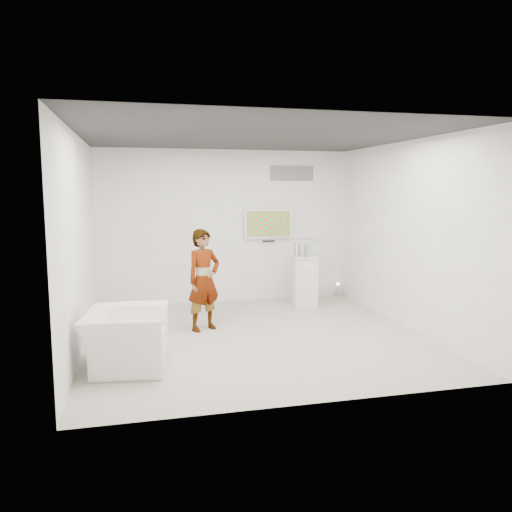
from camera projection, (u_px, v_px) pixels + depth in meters
name	position (u px, v px, depth m)	size (l,w,h in m)	color
room	(255.00, 239.00, 7.43)	(5.01, 5.01, 3.00)	#B2AEA3
tv	(268.00, 224.00, 9.99)	(1.00, 0.08, 0.60)	silver
logo_decal	(292.00, 173.00, 10.00)	(0.90, 0.02, 0.30)	slate
person	(204.00, 280.00, 7.89)	(0.59, 0.39, 1.62)	silver
armchair	(126.00, 339.00, 6.27)	(1.12, 0.98, 0.73)	silver
pedestal	(305.00, 281.00, 9.51)	(0.48, 0.48, 0.98)	silver
floor_uplight	(338.00, 290.00, 10.39)	(0.19, 0.19, 0.29)	silver
vitrine	(305.00, 247.00, 9.42)	(0.32, 0.32, 0.32)	silver
console	(305.00, 250.00, 9.43)	(0.05, 0.16, 0.23)	silver
wii_remote	(211.00, 238.00, 8.08)	(0.04, 0.16, 0.04)	silver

